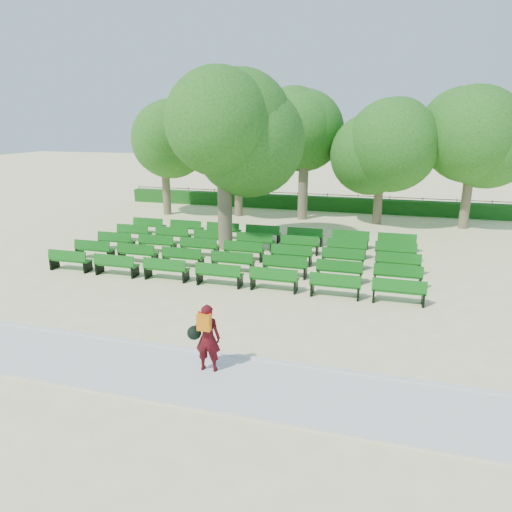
{
  "coord_description": "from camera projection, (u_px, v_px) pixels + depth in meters",
  "views": [
    {
      "loc": [
        4.58,
        -15.97,
        5.73
      ],
      "look_at": [
        0.38,
        -1.0,
        1.1
      ],
      "focal_mm": 32.0,
      "sensor_mm": 36.0,
      "label": 1
    }
  ],
  "objects": [
    {
      "name": "person",
      "position": [
        206.0,
        337.0,
        10.57
      ],
      "size": [
        0.79,
        0.49,
        1.66
      ],
      "rotation": [
        0.0,
        0.0,
        3.22
      ],
      "color": "#460A0F",
      "rests_on": "ground"
    },
    {
      "name": "tree_among",
      "position": [
        223.0,
        134.0,
        19.83
      ],
      "size": [
        5.8,
        5.8,
        7.8
      ],
      "color": "brown",
      "rests_on": "ground"
    },
    {
      "name": "ground",
      "position": [
        254.0,
        275.0,
        17.56
      ],
      "size": [
        120.0,
        120.0,
        0.0
      ],
      "primitive_type": "plane",
      "color": "beige"
    },
    {
      "name": "fence",
      "position": [
        312.0,
        209.0,
        30.84
      ],
      "size": [
        26.0,
        0.1,
        1.02
      ],
      "primitive_type": null,
      "color": "black",
      "rests_on": "ground"
    },
    {
      "name": "bench_array",
      "position": [
        245.0,
        258.0,
        19.5
      ],
      "size": [
        1.73,
        0.65,
        1.07
      ],
      "rotation": [
        0.0,
        0.0,
        -0.07
      ],
      "color": "#105F14",
      "rests_on": "ground"
    },
    {
      "name": "paving",
      "position": [
        167.0,
        373.0,
        10.72
      ],
      "size": [
        30.0,
        2.2,
        0.06
      ],
      "primitive_type": "cube",
      "color": "silver",
      "rests_on": "ground"
    },
    {
      "name": "tree_line",
      "position": [
        300.0,
        222.0,
        26.78
      ],
      "size": [
        21.8,
        6.8,
        7.04
      ],
      "primitive_type": null,
      "color": "#26641B",
      "rests_on": "ground"
    },
    {
      "name": "curb",
      "position": [
        187.0,
        350.0,
        11.77
      ],
      "size": [
        30.0,
        0.12,
        0.1
      ],
      "primitive_type": "cube",
      "color": "silver",
      "rests_on": "ground"
    },
    {
      "name": "hedge",
      "position": [
        311.0,
        203.0,
        30.35
      ],
      "size": [
        26.0,
        0.7,
        0.9
      ],
      "primitive_type": "cube",
      "color": "#165116",
      "rests_on": "ground"
    }
  ]
}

